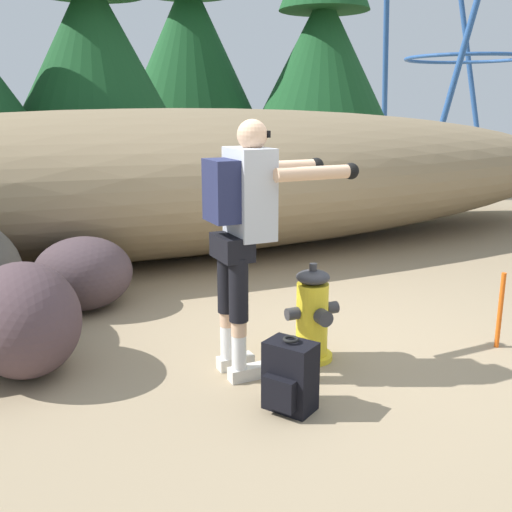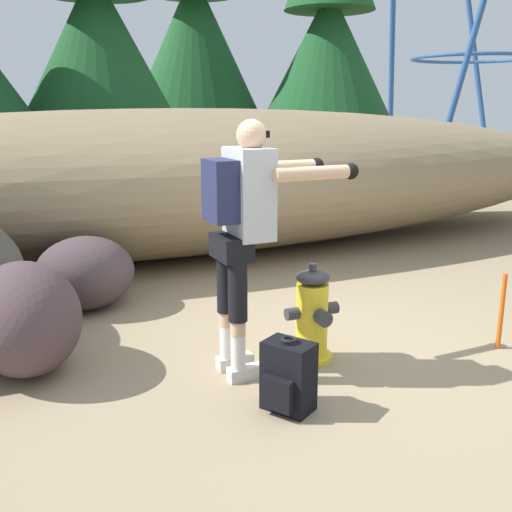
{
  "view_description": "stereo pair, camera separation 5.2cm",
  "coord_description": "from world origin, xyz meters",
  "px_view_note": "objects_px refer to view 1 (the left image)",
  "views": [
    {
      "loc": [
        -2.12,
        -3.73,
        1.83
      ],
      "look_at": [
        -0.39,
        0.15,
        0.75
      ],
      "focal_mm": 41.76,
      "sensor_mm": 36.0,
      "label": 1
    },
    {
      "loc": [
        -2.07,
        -3.75,
        1.83
      ],
      "look_at": [
        -0.39,
        0.15,
        0.75
      ],
      "focal_mm": 41.76,
      "sensor_mm": 36.0,
      "label": 2
    }
  ],
  "objects_px": {
    "spare_backpack": "(290,377)",
    "utility_worker": "(247,218)",
    "boulder_mid": "(83,273)",
    "fire_hydrant": "(312,316)",
    "boulder_small": "(24,319)",
    "survey_stake": "(500,310)"
  },
  "relations": [
    {
      "from": "spare_backpack",
      "to": "boulder_small",
      "type": "height_order",
      "value": "boulder_small"
    },
    {
      "from": "boulder_mid",
      "to": "fire_hydrant",
      "type": "bearing_deg",
      "value": -53.63
    },
    {
      "from": "spare_backpack",
      "to": "survey_stake",
      "type": "relative_size",
      "value": 0.78
    },
    {
      "from": "boulder_mid",
      "to": "boulder_small",
      "type": "bearing_deg",
      "value": -114.94
    },
    {
      "from": "utility_worker",
      "to": "boulder_mid",
      "type": "distance_m",
      "value": 2.18
    },
    {
      "from": "boulder_mid",
      "to": "survey_stake",
      "type": "height_order",
      "value": "boulder_mid"
    },
    {
      "from": "fire_hydrant",
      "to": "boulder_small",
      "type": "relative_size",
      "value": 0.72
    },
    {
      "from": "fire_hydrant",
      "to": "spare_backpack",
      "type": "height_order",
      "value": "fire_hydrant"
    },
    {
      "from": "spare_backpack",
      "to": "boulder_mid",
      "type": "height_order",
      "value": "boulder_mid"
    },
    {
      "from": "spare_backpack",
      "to": "boulder_mid",
      "type": "bearing_deg",
      "value": -102.09
    },
    {
      "from": "survey_stake",
      "to": "spare_backpack",
      "type": "bearing_deg",
      "value": -173.68
    },
    {
      "from": "utility_worker",
      "to": "spare_backpack",
      "type": "height_order",
      "value": "utility_worker"
    },
    {
      "from": "fire_hydrant",
      "to": "survey_stake",
      "type": "xyz_separation_m",
      "value": [
        1.43,
        -0.39,
        -0.03
      ]
    },
    {
      "from": "fire_hydrant",
      "to": "boulder_small",
      "type": "xyz_separation_m",
      "value": [
        -1.93,
        0.62,
        0.06
      ]
    },
    {
      "from": "boulder_mid",
      "to": "utility_worker",
      "type": "bearing_deg",
      "value": -65.73
    },
    {
      "from": "utility_worker",
      "to": "boulder_mid",
      "type": "height_order",
      "value": "utility_worker"
    },
    {
      "from": "spare_backpack",
      "to": "survey_stake",
      "type": "bearing_deg",
      "value": 154.73
    },
    {
      "from": "spare_backpack",
      "to": "utility_worker",
      "type": "bearing_deg",
      "value": -118.67
    },
    {
      "from": "fire_hydrant",
      "to": "boulder_small",
      "type": "bearing_deg",
      "value": 162.21
    },
    {
      "from": "fire_hydrant",
      "to": "survey_stake",
      "type": "bearing_deg",
      "value": -15.35
    },
    {
      "from": "boulder_mid",
      "to": "survey_stake",
      "type": "bearing_deg",
      "value": -38.77
    },
    {
      "from": "spare_backpack",
      "to": "boulder_small",
      "type": "distance_m",
      "value": 1.9
    }
  ]
}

